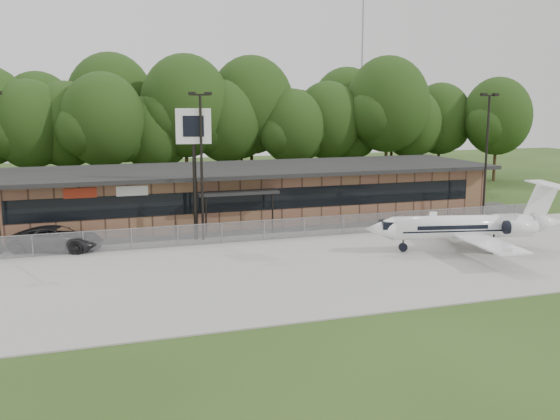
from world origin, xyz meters
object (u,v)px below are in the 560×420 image
object	(u,v)px
suv	(57,239)
business_jet	(469,227)
terminal	(244,192)
pole_sign	(194,140)

from	to	relation	value
suv	business_jet	bearing A→B (deg)	-88.32
terminal	suv	bearing A→B (deg)	-153.34
suv	terminal	bearing A→B (deg)	-42.96
suv	pole_sign	size ratio (longest dim) A/B	0.64
terminal	business_jet	bearing A→B (deg)	-56.01
suv	pole_sign	bearing A→B (deg)	-68.43
terminal	pole_sign	distance (m)	10.19
business_jet	suv	distance (m)	26.77
business_jet	pole_sign	bearing A→B (deg)	163.14
business_jet	suv	size ratio (longest dim) A/B	2.27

